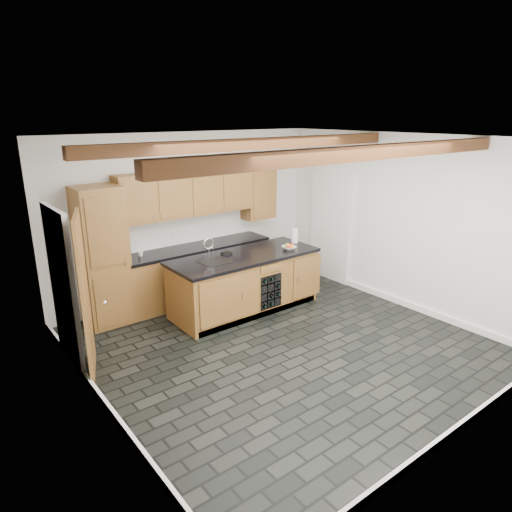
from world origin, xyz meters
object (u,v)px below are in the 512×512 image
(island, at_px, (246,282))
(fruit_bowl, at_px, (289,248))
(kitchen_scale, at_px, (226,253))
(paper_towel, at_px, (295,236))

(island, height_order, fruit_bowl, fruit_bowl)
(island, xyz_separation_m, fruit_bowl, (0.76, -0.19, 0.49))
(kitchen_scale, height_order, fruit_bowl, fruit_bowl)
(fruit_bowl, xyz_separation_m, paper_towel, (0.35, 0.25, 0.09))
(fruit_bowl, height_order, paper_towel, paper_towel)
(kitchen_scale, xyz_separation_m, paper_towel, (1.32, -0.16, 0.10))
(fruit_bowl, bearing_deg, paper_towel, 35.64)
(paper_towel, bearing_deg, island, -176.77)
(kitchen_scale, relative_size, paper_towel, 0.71)
(island, bearing_deg, kitchen_scale, 133.74)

